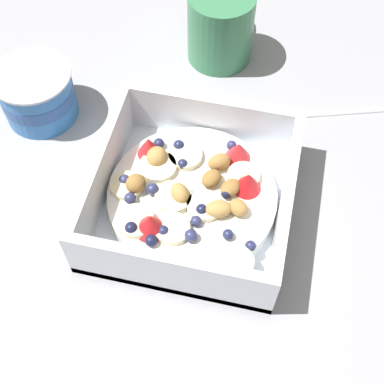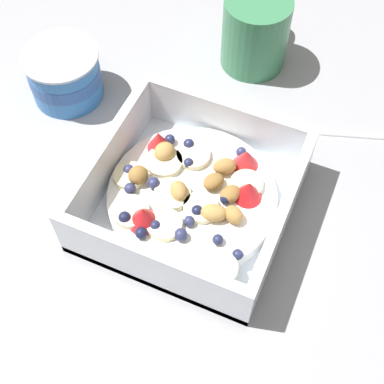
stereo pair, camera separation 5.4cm
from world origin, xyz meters
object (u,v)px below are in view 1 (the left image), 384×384
(yogurt_cup, at_px, (37,94))
(coffee_mug, at_px, (219,25))
(spoon, at_px, (301,114))
(fruit_bowl, at_px, (191,196))

(yogurt_cup, distance_m, coffee_mug, 0.23)
(spoon, bearing_deg, fruit_bowl, 146.98)
(fruit_bowl, distance_m, spoon, 0.18)
(yogurt_cup, bearing_deg, coffee_mug, -51.79)
(spoon, height_order, yogurt_cup, yogurt_cup)
(fruit_bowl, relative_size, coffee_mug, 1.78)
(fruit_bowl, height_order, spoon, fruit_bowl)
(spoon, relative_size, yogurt_cup, 1.94)
(fruit_bowl, distance_m, coffee_mug, 0.23)
(fruit_bowl, height_order, yogurt_cup, fruit_bowl)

